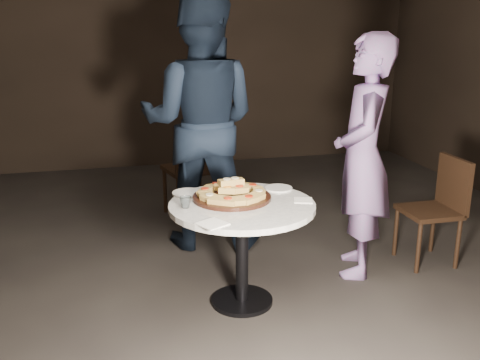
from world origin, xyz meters
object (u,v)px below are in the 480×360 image
at_px(focaccia_pile, 232,191).
at_px(chair_far, 193,164).
at_px(serving_board, 232,197).
at_px(table, 242,223).
at_px(chair_right, 439,203).
at_px(water_glass, 185,202).
at_px(diner_teal, 363,158).
at_px(diner_navy, 200,123).

xyz_separation_m(focaccia_pile, chair_far, (-0.01, 1.49, -0.21)).
height_order(serving_board, chair_far, chair_far).
distance_m(table, chair_right, 1.55).
height_order(serving_board, chair_right, chair_right).
xyz_separation_m(water_glass, diner_teal, (1.24, 0.26, 0.13)).
bearing_deg(chair_right, diner_navy, -115.58).
relative_size(serving_board, chair_far, 0.55).
relative_size(table, water_glass, 15.16).
height_order(serving_board, focaccia_pile, focaccia_pile).
distance_m(focaccia_pile, diner_navy, 0.97).
xyz_separation_m(serving_board, diner_teal, (0.94, 0.17, 0.15)).
relative_size(water_glass, diner_teal, 0.04).
height_order(serving_board, diner_navy, diner_navy).
bearing_deg(chair_far, water_glass, 66.18).
distance_m(serving_board, chair_right, 1.59).
xyz_separation_m(chair_right, diner_navy, (-1.59, 0.77, 0.51)).
bearing_deg(chair_right, diner_teal, -89.82).
xyz_separation_m(serving_board, focaccia_pile, (-0.00, 0.00, 0.04)).
distance_m(serving_board, diner_teal, 0.97).
xyz_separation_m(serving_board, chair_far, (-0.01, 1.49, -0.16)).
bearing_deg(water_glass, chair_right, 7.99).
distance_m(water_glass, diner_teal, 1.27).
relative_size(table, chair_right, 1.39).
bearing_deg(diner_teal, chair_right, 112.18).
bearing_deg(water_glass, table, -0.29).
bearing_deg(chair_far, chair_right, 126.50).
relative_size(water_glass, chair_far, 0.08).
bearing_deg(water_glass, focaccia_pile, 17.52).
bearing_deg(diner_navy, chair_right, 173.31).
relative_size(serving_board, diner_navy, 0.25).
xyz_separation_m(diner_navy, diner_teal, (0.97, -0.77, -0.14)).
height_order(table, diner_navy, diner_navy).
distance_m(table, water_glass, 0.37).
bearing_deg(serving_board, chair_far, 90.22).
height_order(focaccia_pile, water_glass, focaccia_pile).
distance_m(serving_board, chair_far, 1.50).
bearing_deg(chair_right, focaccia_pile, -83.67).
xyz_separation_m(water_glass, chair_right, (1.86, 0.26, -0.24)).
xyz_separation_m(water_glass, chair_far, (0.29, 1.59, -0.19)).
height_order(focaccia_pile, diner_teal, diner_teal).
distance_m(table, chair_far, 1.59).
height_order(focaccia_pile, chair_far, chair_far).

